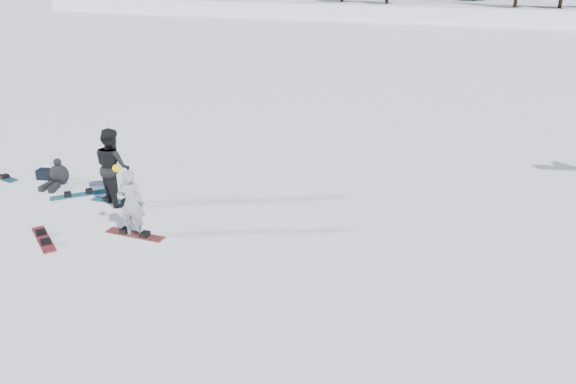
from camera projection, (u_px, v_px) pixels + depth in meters
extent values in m
plane|color=white|center=(167.00, 219.00, 14.07)|extent=(420.00, 420.00, 0.00)
cube|color=white|center=(427.00, 26.00, 62.22)|extent=(90.00, 14.00, 5.00)
ellipsoid|color=white|center=(253.00, 20.00, 188.65)|extent=(143.00, 110.00, 49.50)
ellipsoid|color=white|center=(536.00, 24.00, 187.22)|extent=(182.00, 140.00, 53.20)
ellipsoid|color=white|center=(141.00, 7.00, 245.33)|extent=(169.00, 130.00, 52.00)
imported|color=#9B9BA0|center=(131.00, 203.00, 12.93)|extent=(0.68, 0.52, 1.65)
sphere|color=yellow|center=(116.00, 168.00, 12.55)|extent=(0.18, 0.18, 0.18)
imported|color=black|center=(113.00, 166.00, 14.64)|extent=(1.25, 1.17, 2.05)
ellipsoid|color=black|center=(59.00, 174.00, 16.11)|extent=(0.64, 0.58, 0.59)
sphere|color=black|center=(57.00, 162.00, 15.96)|extent=(0.23, 0.23, 0.23)
cube|color=black|center=(54.00, 188.00, 15.79)|extent=(0.31, 0.54, 0.15)
cube|color=black|center=(46.00, 186.00, 15.87)|extent=(0.18, 0.52, 0.15)
cube|color=black|center=(46.00, 174.00, 16.56)|extent=(0.50, 0.38, 0.30)
cube|color=maroon|center=(135.00, 235.00, 13.25)|extent=(1.51, 0.31, 0.03)
cube|color=#177183|center=(117.00, 202.00, 15.03)|extent=(1.51, 0.32, 0.03)
cube|color=teal|center=(79.00, 195.00, 15.47)|extent=(1.29, 1.23, 0.03)
cube|color=maroon|center=(44.00, 239.00, 13.03)|extent=(1.36, 1.14, 0.03)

